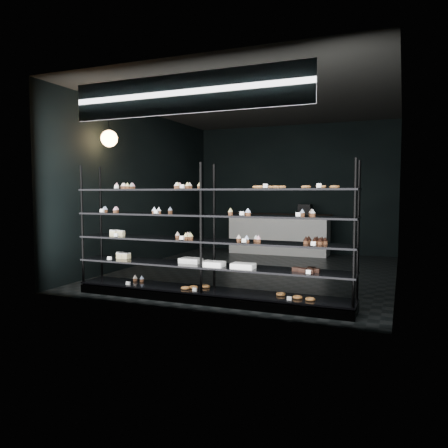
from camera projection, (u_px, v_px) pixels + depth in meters
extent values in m
cube|color=black|center=(256.00, 271.00, 8.37)|extent=(5.00, 6.00, 0.01)
cube|color=black|center=(257.00, 102.00, 8.14)|extent=(5.00, 6.00, 0.01)
cube|color=black|center=(293.00, 189.00, 11.03)|extent=(5.00, 0.01, 3.20)
cube|color=black|center=(183.00, 185.00, 5.49)|extent=(5.00, 0.01, 3.20)
cube|color=black|center=(144.00, 188.00, 9.20)|extent=(0.01, 6.00, 3.20)
cube|color=black|center=(399.00, 187.00, 7.31)|extent=(0.01, 6.00, 3.20)
cube|color=black|center=(208.00, 297.00, 6.07)|extent=(4.00, 0.50, 0.12)
cylinder|color=black|center=(82.00, 228.00, 6.55)|extent=(0.04, 0.04, 1.85)
cylinder|color=black|center=(101.00, 226.00, 6.95)|extent=(0.04, 0.04, 1.85)
cylinder|color=black|center=(201.00, 232.00, 5.80)|extent=(0.04, 0.04, 1.85)
cylinder|color=black|center=(214.00, 229.00, 6.21)|extent=(0.04, 0.04, 1.85)
cylinder|color=black|center=(355.00, 238.00, 5.06)|extent=(0.04, 0.04, 1.85)
cylinder|color=black|center=(358.00, 235.00, 5.46)|extent=(0.04, 0.04, 1.85)
cube|color=black|center=(208.00, 290.00, 6.07)|extent=(4.00, 0.50, 0.03)
cube|color=black|center=(208.00, 266.00, 6.04)|extent=(4.00, 0.50, 0.02)
cube|color=black|center=(208.00, 240.00, 6.01)|extent=(4.00, 0.50, 0.02)
cube|color=black|center=(208.00, 215.00, 5.99)|extent=(4.00, 0.50, 0.02)
cube|color=black|center=(208.00, 190.00, 5.96)|extent=(4.00, 0.50, 0.02)
cube|color=white|center=(118.00, 187.00, 6.31)|extent=(0.06, 0.04, 0.06)
cube|color=white|center=(183.00, 187.00, 5.90)|extent=(0.05, 0.04, 0.06)
cube|color=white|center=(269.00, 186.00, 5.45)|extent=(0.06, 0.04, 0.06)
cube|color=white|center=(318.00, 186.00, 5.22)|extent=(0.06, 0.04, 0.06)
cube|color=white|center=(104.00, 211.00, 6.42)|extent=(0.06, 0.04, 0.06)
cube|color=white|center=(159.00, 212.00, 6.07)|extent=(0.05, 0.04, 0.06)
cube|color=white|center=(239.00, 214.00, 5.62)|extent=(0.05, 0.04, 0.06)
cube|color=white|center=(301.00, 215.00, 5.31)|extent=(0.06, 0.04, 0.06)
cube|color=white|center=(113.00, 235.00, 6.39)|extent=(0.06, 0.04, 0.06)
cube|color=white|center=(180.00, 238.00, 5.97)|extent=(0.06, 0.04, 0.06)
cube|color=white|center=(243.00, 241.00, 5.62)|extent=(0.05, 0.04, 0.06)
cube|color=white|center=(313.00, 244.00, 5.29)|extent=(0.06, 0.04, 0.06)
cube|color=white|center=(110.00, 258.00, 6.44)|extent=(0.06, 0.04, 0.06)
cube|color=white|center=(305.00, 272.00, 5.35)|extent=(0.06, 0.04, 0.06)
cube|color=white|center=(130.00, 284.00, 6.33)|extent=(0.06, 0.04, 0.06)
cube|color=white|center=(198.00, 290.00, 5.92)|extent=(0.05, 0.04, 0.06)
cube|color=white|center=(291.00, 299.00, 5.43)|extent=(0.06, 0.04, 0.06)
cube|color=#0D1D45|center=(185.00, 94.00, 5.48)|extent=(3.20, 0.04, 0.45)
cube|color=white|center=(184.00, 93.00, 5.46)|extent=(3.30, 0.02, 0.50)
cylinder|color=black|center=(109.00, 113.00, 7.57)|extent=(0.01, 0.01, 0.59)
sphere|color=#FFA459|center=(109.00, 139.00, 7.60)|extent=(0.29, 0.29, 0.29)
cube|color=white|center=(279.00, 235.00, 10.73)|extent=(2.40, 0.60, 0.92)
cube|color=black|center=(279.00, 215.00, 10.70)|extent=(2.50, 0.65, 0.06)
cube|color=black|center=(305.00, 209.00, 10.44)|extent=(0.30, 0.30, 0.25)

